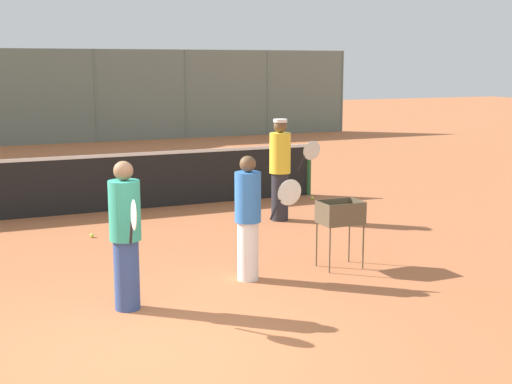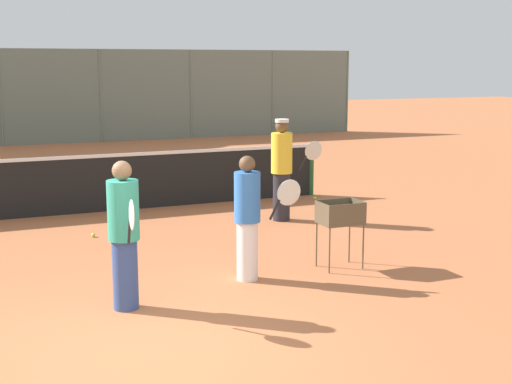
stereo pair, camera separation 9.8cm
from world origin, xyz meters
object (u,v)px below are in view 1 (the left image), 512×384
(player_white_outfit, at_px, (249,217))
(player_yellow_shirt, at_px, (280,168))
(tennis_net, at_px, (47,186))
(player_red_cap, at_px, (126,234))
(ball_cart, at_px, (340,218))

(player_white_outfit, height_order, player_yellow_shirt, player_yellow_shirt)
(player_white_outfit, bearing_deg, tennis_net, 136.52)
(tennis_net, bearing_deg, player_white_outfit, -70.03)
(player_red_cap, bearing_deg, player_yellow_shirt, 137.46)
(tennis_net, height_order, ball_cart, tennis_net)
(tennis_net, relative_size, player_white_outfit, 6.70)
(player_white_outfit, height_order, player_red_cap, player_red_cap)
(player_yellow_shirt, height_order, ball_cart, player_yellow_shirt)
(player_white_outfit, distance_m, ball_cart, 1.33)
(player_white_outfit, bearing_deg, player_red_cap, -137.76)
(tennis_net, relative_size, player_yellow_shirt, 6.00)
(player_red_cap, bearing_deg, tennis_net, -175.45)
(player_white_outfit, xyz_separation_m, ball_cart, (1.32, 0.01, -0.14))
(player_white_outfit, bearing_deg, player_yellow_shirt, 84.37)
(tennis_net, distance_m, player_red_cap, 5.42)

